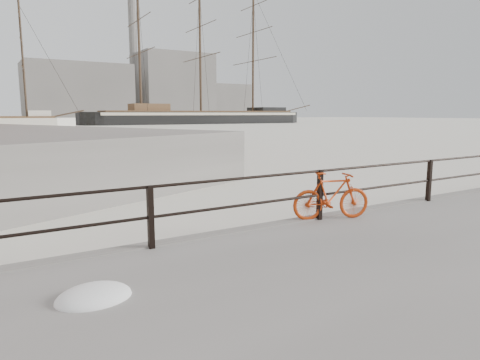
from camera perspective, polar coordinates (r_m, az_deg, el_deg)
ground at (r=11.49m, az=23.02°, el=-4.15°), size 400.00×400.00×0.00m
guardrail at (r=11.26m, az=23.90°, el=-0.06°), size 28.00×0.10×1.00m
bicycle at (r=8.69m, az=12.09°, el=-2.07°), size 1.58×0.76×0.96m
barque_black at (r=102.53m, az=-5.20°, el=7.49°), size 63.69×23.11×35.40m
industrial_west at (r=149.43m, az=-20.80°, el=10.84°), size 32.00×18.00×18.00m
industrial_mid at (r=164.73m, az=-8.92°, el=12.11°), size 26.00×20.00×24.00m
industrial_east at (r=179.13m, az=-2.61°, el=10.34°), size 20.00×16.00×14.00m
smokestack at (r=165.73m, az=-14.00°, el=15.41°), size 2.80×2.80×44.00m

